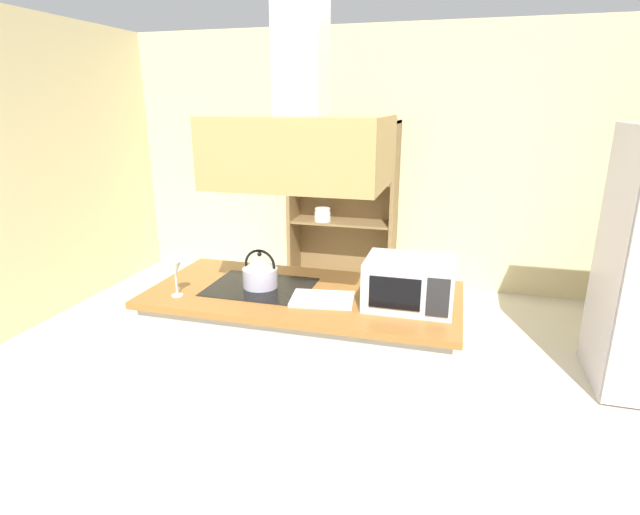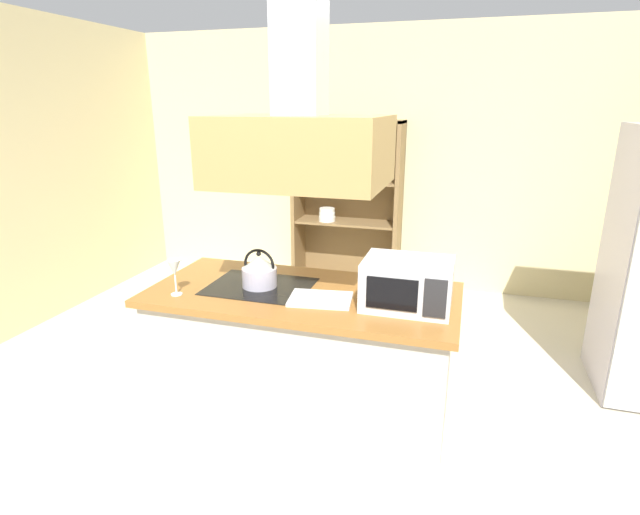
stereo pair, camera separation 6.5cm
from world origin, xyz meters
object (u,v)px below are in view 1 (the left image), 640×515
object	(u,v)px
dish_cabinet	(343,215)
microwave	(409,283)
cutting_board	(322,299)
kettle	(260,272)
wine_glass_on_counter	(175,270)

from	to	relation	value
dish_cabinet	microwave	world-z (taller)	dish_cabinet
cutting_board	microwave	world-z (taller)	microwave
dish_cabinet	cutting_board	world-z (taller)	dish_cabinet
dish_cabinet	kettle	distance (m)	2.61
kettle	microwave	distance (m)	0.87
cutting_board	kettle	bearing A→B (deg)	165.29
kettle	dish_cabinet	bearing A→B (deg)	92.27
kettle	wine_glass_on_counter	distance (m)	0.48
kettle	microwave	bearing A→B (deg)	-3.57
cutting_board	wine_glass_on_counter	xyz separation A→B (m)	(-0.81, -0.15, 0.14)
cutting_board	wine_glass_on_counter	distance (m)	0.83
kettle	cutting_board	size ratio (longest dim) A/B	0.67
dish_cabinet	cutting_board	xyz separation A→B (m)	(0.51, -2.70, 0.13)
cutting_board	wine_glass_on_counter	size ratio (longest dim) A/B	1.65
wine_glass_on_counter	dish_cabinet	bearing A→B (deg)	84.06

